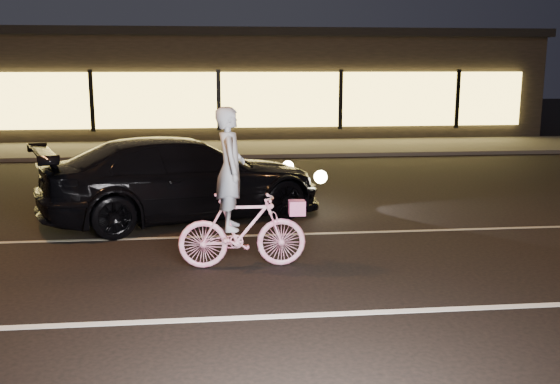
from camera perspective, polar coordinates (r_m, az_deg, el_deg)
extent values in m
plane|color=black|center=(8.60, -4.34, -7.59)|extent=(90.00, 90.00, 0.00)
cube|color=silver|center=(7.19, -3.94, -11.43)|extent=(60.00, 0.12, 0.01)
cube|color=gray|center=(10.51, -4.70, -4.03)|extent=(60.00, 0.10, 0.01)
cube|color=#383533|center=(21.31, -5.49, 3.97)|extent=(30.00, 4.00, 0.12)
cube|color=black|center=(27.14, -5.74, 9.66)|extent=(25.00, 8.00, 4.00)
cube|color=black|center=(27.16, -5.82, 13.98)|extent=(25.40, 8.40, 0.30)
cube|color=#FFD559|center=(23.06, -5.62, 8.37)|extent=(23.00, 0.15, 2.00)
cube|color=black|center=(23.37, -16.83, 7.98)|extent=(0.15, 0.08, 2.20)
cube|color=black|center=(22.98, -5.62, 8.36)|extent=(0.15, 0.08, 2.20)
cube|color=black|center=(23.46, 5.56, 8.42)|extent=(0.15, 0.08, 2.20)
cube|color=black|center=(24.76, 15.92, 8.20)|extent=(0.15, 0.08, 2.20)
imported|color=#FF3C88|center=(8.77, -3.47, -3.51)|extent=(1.80, 0.51, 1.08)
imported|color=white|center=(8.58, -4.57, 2.13)|extent=(0.41, 0.62, 1.70)
cube|color=#D7449B|center=(8.76, 1.56, -1.45)|extent=(0.23, 0.19, 0.21)
imported|color=black|center=(11.71, -8.77, 1.26)|extent=(5.66, 3.80, 1.52)
sphere|color=#FFF2BF|center=(13.30, 0.73, 2.32)|extent=(0.25, 0.25, 0.25)
sphere|color=#FFF2BF|center=(12.09, 3.73, 1.39)|extent=(0.25, 0.25, 0.25)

